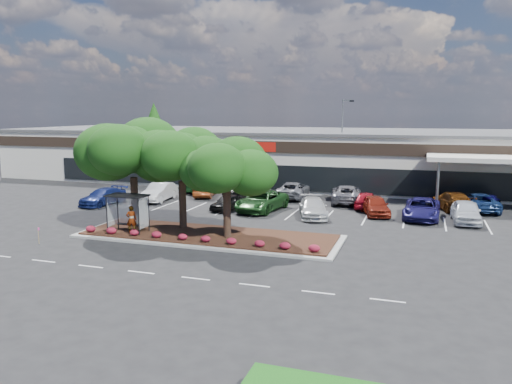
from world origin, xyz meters
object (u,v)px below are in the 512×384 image
(survey_stake, at_px, (39,233))
(car_0, at_px, (103,197))
(light_pole, at_px, (342,150))
(car_1, at_px, (159,192))

(survey_stake, relative_size, car_0, 0.21)
(light_pole, distance_m, car_0, 25.40)
(light_pole, distance_m, survey_stake, 32.88)
(survey_stake, distance_m, car_1, 16.52)
(survey_stake, bearing_deg, light_pole, 62.44)
(light_pole, relative_size, car_1, 1.90)
(light_pole, bearing_deg, car_0, -140.75)
(light_pole, height_order, car_1, light_pole)
(car_0, xyz_separation_m, car_1, (3.92, 3.45, 0.10))
(survey_stake, distance_m, car_0, 13.77)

